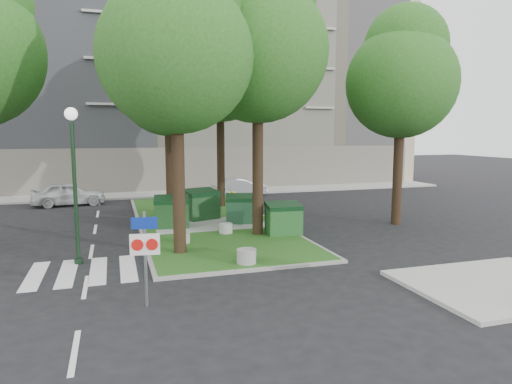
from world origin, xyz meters
name	(u,v)px	position (x,y,z in m)	size (l,w,h in m)	color
ground	(240,272)	(0.00, 0.00, 0.00)	(120.00, 120.00, 0.00)	black
median_island	(206,221)	(0.50, 8.00, 0.06)	(6.00, 16.00, 0.12)	#224714
median_kerb	(206,222)	(0.50, 8.00, 0.05)	(6.30, 16.30, 0.10)	gray
sidewalk_corner	(498,285)	(6.50, -3.50, 0.06)	(5.00, 4.00, 0.12)	#999993
building_sidewalk	(169,194)	(0.00, 18.50, 0.06)	(42.00, 3.00, 0.12)	#999993
zebra_crossing	(113,269)	(-3.75, 1.50, 0.01)	(5.00, 3.00, 0.01)	silver
apartment_building	(156,87)	(0.00, 26.00, 8.00)	(41.00, 12.00, 16.00)	#C5AC94
tree_median_near_left	(178,41)	(-1.41, 2.56, 7.32)	(5.20, 5.20, 10.53)	black
tree_median_near_right	(259,38)	(2.09, 4.56, 7.99)	(5.60, 5.60, 11.46)	black
tree_median_mid	(170,75)	(-0.91, 9.06, 6.98)	(4.80, 4.80, 9.99)	black
tree_median_far	(221,59)	(2.29, 12.06, 8.32)	(5.80, 5.80, 11.93)	black
tree_street_right	(403,73)	(9.09, 5.06, 6.98)	(5.00, 5.00, 10.06)	black
dumpster_a	(172,212)	(-1.23, 6.88, 0.79)	(1.63, 1.23, 1.41)	#0E330F
dumpster_b	(201,204)	(0.37, 8.37, 0.83)	(1.86, 1.56, 1.48)	#103A14
dumpster_c	(241,209)	(1.97, 6.93, 0.76)	(1.63, 1.32, 1.33)	#10371D
dumpster_d	(284,219)	(3.00, 4.12, 0.76)	(1.50, 1.10, 1.33)	#164A18
bollard_left	(183,238)	(-1.19, 3.84, 0.30)	(0.51, 0.51, 0.36)	gray
bollard_right	(247,256)	(0.35, 0.50, 0.35)	(0.63, 0.63, 0.45)	gray
bollard_mid	(226,228)	(0.75, 5.00, 0.32)	(0.57, 0.57, 0.41)	#999A95
litter_bin	(233,197)	(3.20, 13.06, 0.44)	(0.37, 0.37, 0.64)	yellow
street_lamp	(74,167)	(-4.83, 2.49, 3.19)	(0.40, 0.40, 5.08)	black
traffic_sign_pole	(145,246)	(-2.96, -2.00, 1.54)	(0.72, 0.14, 2.40)	slate
car_white	(68,194)	(-6.20, 15.50, 0.70)	(1.65, 4.09, 1.39)	silver
car_silver	(239,187)	(4.45, 16.25, 0.61)	(1.30, 3.73, 1.23)	#9D9FA5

